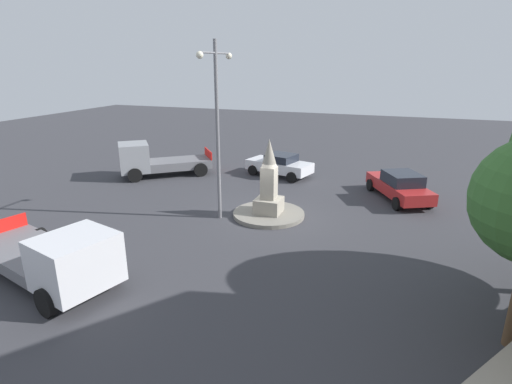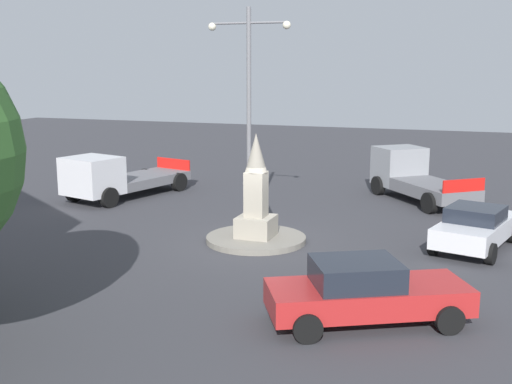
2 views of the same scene
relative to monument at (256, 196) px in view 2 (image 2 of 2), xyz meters
The scene contains 8 objects.
ground_plane 1.55m from the monument, ahead, with size 80.00×80.00×0.00m, color #38383D.
traffic_island 1.45m from the monument, ahead, with size 3.29×3.29×0.18m, color gray.
monument is the anchor object (origin of this frame).
streetlamp 3.80m from the monument, 64.17° to the right, with size 3.00×0.28×7.68m.
car_red_far_side 7.24m from the monument, 129.17° to the left, with size 4.74×3.56×1.47m.
car_white_parked_right 7.03m from the monument, 167.36° to the right, with size 2.76×4.32×1.39m.
truck_white_waiting 9.19m from the monument, 28.49° to the right, with size 3.68×6.32×1.98m.
truck_grey_near_island 9.76m from the monument, 115.14° to the right, with size 4.98×5.50×2.13m.
Camera 2 is at (-6.75, 19.16, 5.71)m, focal length 44.80 mm.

